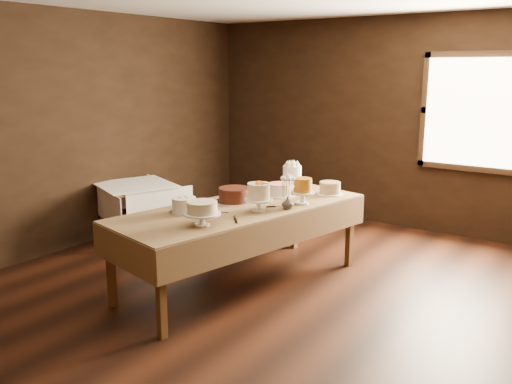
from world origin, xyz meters
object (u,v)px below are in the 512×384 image
(cake_meringue, at_px, (292,178))
(cake_swirl, at_px, (184,206))
(cake_cream, at_px, (202,214))
(cake_caramel, at_px, (303,192))
(cake_lattice, at_px, (280,190))
(cake_speckled, at_px, (330,188))
(cake_server_d, at_px, (283,206))
(side_table, at_px, (136,191))
(cake_chocolate, at_px, (234,195))
(cake_flowers, at_px, (259,199))
(cake_server_a, at_px, (221,212))
(flower_vase, at_px, (288,203))
(cake_server_c, at_px, (260,199))
(cake_server_b, at_px, (236,221))
(display_table, at_px, (241,213))
(cake_server_e, at_px, (202,205))

(cake_meringue, bearing_deg, cake_swirl, -100.46)
(cake_cream, bearing_deg, cake_caramel, 74.34)
(cake_meringue, distance_m, cake_lattice, 0.40)
(cake_speckled, distance_m, cake_server_d, 0.76)
(side_table, xyz_separation_m, cake_chocolate, (1.76, -0.28, 0.24))
(cake_lattice, xyz_separation_m, cake_cream, (0.05, -1.33, 0.04))
(cake_caramel, bearing_deg, cake_flowers, -112.39)
(cake_server_a, bearing_deg, cake_swirl, -160.77)
(side_table, relative_size, flower_vase, 9.31)
(cake_meringue, bearing_deg, cake_server_c, -89.23)
(side_table, bearing_deg, cake_server_b, -21.17)
(side_table, distance_m, cake_server_b, 2.38)
(cake_swirl, bearing_deg, cake_server_b, 3.69)
(cake_lattice, bearing_deg, display_table, -96.04)
(cake_lattice, height_order, cake_server_a, cake_lattice)
(cake_chocolate, xyz_separation_m, cake_cream, (0.29, -0.84, 0.03))
(cake_server_a, height_order, cake_server_b, same)
(cake_flowers, xyz_separation_m, cake_server_b, (0.04, -0.41, -0.12))
(cake_speckled, xyz_separation_m, cake_cream, (-0.35, -1.69, 0.04))
(cake_speckled, relative_size, cake_server_c, 1.18)
(cake_flowers, distance_m, cake_server_c, 0.49)
(cake_meringue, distance_m, cake_server_e, 1.24)
(cake_caramel, height_order, cake_flowers, cake_flowers)
(cake_server_e, bearing_deg, cake_speckled, 64.32)
(cake_swirl, relative_size, cake_server_c, 1.20)
(cake_server_e, bearing_deg, cake_server_a, -7.85)
(display_table, xyz_separation_m, flower_vase, (0.42, 0.19, 0.12))
(cake_chocolate, distance_m, cake_cream, 0.89)
(cake_meringue, bearing_deg, cake_speckled, -3.15)
(display_table, relative_size, cake_lattice, 8.39)
(cake_swirl, height_order, cake_server_e, cake_swirl)
(cake_server_b, relative_size, flower_vase, 2.01)
(cake_meringue, height_order, flower_vase, cake_meringue)
(cake_server_a, distance_m, cake_server_b, 0.35)
(cake_caramel, relative_size, cake_chocolate, 0.73)
(display_table, xyz_separation_m, cake_flowers, (0.24, -0.04, 0.18))
(cake_chocolate, bearing_deg, cake_cream, -70.84)
(display_table, height_order, side_table, display_table)
(cake_server_b, bearing_deg, cake_flowers, 143.12)
(cake_speckled, bearing_deg, cake_chocolate, -126.97)
(display_table, bearing_deg, cake_speckled, 64.51)
(cake_lattice, xyz_separation_m, cake_chocolate, (-0.24, -0.49, 0.01))
(cake_speckled, bearing_deg, cake_swirl, -117.65)
(cake_speckled, xyz_separation_m, cake_server_c, (-0.48, -0.62, -0.06))
(cake_server_d, bearing_deg, cake_server_e, 169.04)
(cake_flowers, bearing_deg, cake_chocolate, 158.68)
(display_table, bearing_deg, cake_server_b, -58.41)
(cake_meringue, xyz_separation_m, cake_chocolate, (-0.15, -0.88, -0.05))
(cake_caramel, height_order, cake_server_a, cake_caramel)
(side_table, xyz_separation_m, cake_swirl, (1.63, -0.89, 0.24))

